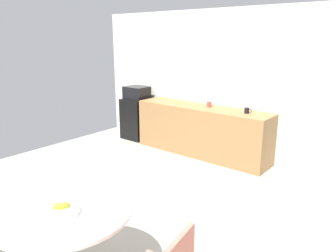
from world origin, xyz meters
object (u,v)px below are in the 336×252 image
fruit_bowl (63,210)px  mug_green (247,110)px  mug_white (209,104)px  mini_fridge (137,118)px  microwave (137,93)px  round_table (65,222)px

fruit_bowl → mug_green: size_ratio=2.03×
fruit_bowl → mug_white: mug_white is taller
mini_fridge → microwave: 0.56m
mini_fridge → microwave: (0.00, 0.00, 0.56)m
microwave → round_table: 4.37m
mini_fridge → microwave: bearing=0.0°
microwave → mug_green: size_ratio=3.72×
mini_fridge → microwave: microwave is taller
mug_white → mug_green: 0.76m
round_table → mug_white: mug_white is taller
round_table → mug_green: bearing=91.2°
microwave → fruit_bowl: size_ratio=1.83×
fruit_bowl → mug_green: (-0.15, 3.59, 0.17)m
round_table → fruit_bowl: 0.20m
fruit_bowl → mini_fridge: bearing=126.6°
microwave → fruit_bowl: microwave is taller
mug_white → mug_green: size_ratio=1.00×
mini_fridge → round_table: bearing=-53.8°
round_table → mug_green: mug_green is taller
microwave → mug_green: microwave is taller
mini_fridge → mug_white: 1.82m
mini_fridge → fruit_bowl: 4.46m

